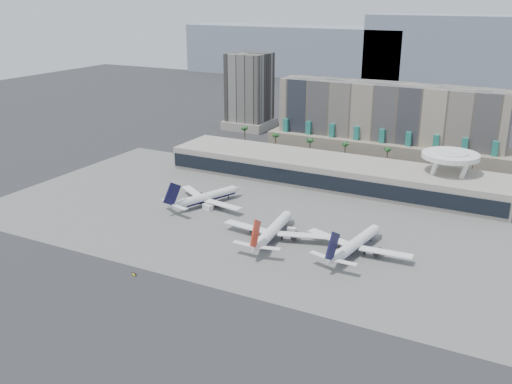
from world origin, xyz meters
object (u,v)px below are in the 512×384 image
at_px(service_vehicle_a, 208,207).
at_px(service_vehicle_b, 291,230).
at_px(taxiway_sign, 134,274).
at_px(airliner_right, 356,244).
at_px(airliner_centre, 273,230).
at_px(airliner_left, 206,197).

relative_size(service_vehicle_a, service_vehicle_b, 1.44).
bearing_deg(taxiway_sign, service_vehicle_a, 107.27).
xyz_separation_m(airliner_right, service_vehicle_b, (-29.00, 7.14, -2.92)).
xyz_separation_m(airliner_right, taxiway_sign, (-61.03, -51.92, -3.34)).
bearing_deg(airliner_centre, service_vehicle_a, 153.37).
distance_m(airliner_centre, taxiway_sign, 57.07).
height_order(airliner_right, service_vehicle_b, airliner_right).
relative_size(airliner_right, service_vehicle_b, 12.67).
bearing_deg(airliner_left, service_vehicle_a, -30.19).
distance_m(service_vehicle_a, service_vehicle_b, 43.30).
xyz_separation_m(airliner_centre, service_vehicle_b, (3.43, 9.78, -2.97)).
bearing_deg(service_vehicle_b, airliner_centre, -121.41).
relative_size(airliner_right, service_vehicle_a, 8.77).
height_order(airliner_left, taxiway_sign, airliner_left).
relative_size(airliner_left, service_vehicle_b, 11.84).
bearing_deg(taxiway_sign, airliner_centre, 67.50).
bearing_deg(airliner_left, taxiway_sign, -56.67).
xyz_separation_m(airliner_left, service_vehicle_b, (46.80, -10.21, -2.84)).
bearing_deg(service_vehicle_b, service_vehicle_a, 160.77).
relative_size(airliner_centre, taxiway_sign, 21.69).
distance_m(airliner_left, taxiway_sign, 70.89).
bearing_deg(service_vehicle_a, service_vehicle_b, 13.42).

